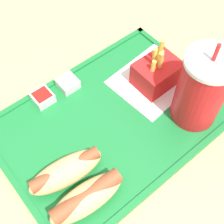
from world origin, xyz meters
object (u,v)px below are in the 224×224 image
Objects in this scene: sauce_cup_ketchup at (43,97)px; soda_cup at (201,89)px; hot_dog_far at (87,198)px; sauce_cup_mayo at (68,83)px; hot_dog_near at (66,171)px; fries_carton at (157,73)px.

soda_cup is at bearing 134.53° from sauce_cup_ketchup.
hot_dog_far is at bearing 2.02° from soda_cup.
soda_cup is at bearing -177.98° from hot_dog_far.
sauce_cup_ketchup is at bearing -104.28° from hot_dog_far.
hot_dog_near is at bearing 54.20° from sauce_cup_mayo.
sauce_cup_mayo is at bearing -125.80° from hot_dog_near.
sauce_cup_ketchup is at bearing -2.74° from sauce_cup_mayo.
soda_cup is at bearing 169.56° from hot_dog_near.
fries_carton is 2.92× the size of sauce_cup_mayo.
soda_cup is 4.84× the size of sauce_cup_mayo.
sauce_cup_mayo is (0.15, -0.11, -0.02)m from fries_carton.
fries_carton is 0.24m from sauce_cup_ketchup.
sauce_cup_mayo is (0.16, -0.22, -0.07)m from soda_cup.
hot_dog_far is 0.06m from hot_dog_near.
fries_carton reaches higher than hot_dog_near.
hot_dog_near is 1.24× the size of fries_carton.
fries_carton is at bearing 143.74° from sauce_cup_mayo.
soda_cup reaches higher than fries_carton.
sauce_cup_mayo is at bearing -36.26° from fries_carton.
sauce_cup_mayo is 1.00× the size of sauce_cup_ketchup.
sauce_cup_ketchup is at bearing -45.47° from soda_cup.
fries_carton is at bearing -88.20° from soda_cup.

